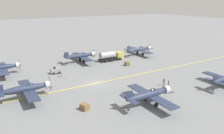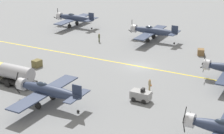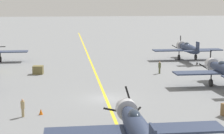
# 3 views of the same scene
# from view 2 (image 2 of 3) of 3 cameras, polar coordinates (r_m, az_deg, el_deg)

# --- Properties ---
(ground_plane) EXTENTS (400.00, 400.00, 0.00)m
(ground_plane) POSITION_cam_2_polar(r_m,az_deg,el_deg) (60.81, 4.03, 0.12)
(ground_plane) COLOR slate
(taxiway_stripe) EXTENTS (0.30, 160.00, 0.01)m
(taxiway_stripe) POSITION_cam_2_polar(r_m,az_deg,el_deg) (60.81, 4.03, 0.12)
(taxiway_stripe) COLOR yellow
(taxiway_stripe) RESTS_ON ground
(airplane_mid_right) EXTENTS (12.00, 9.98, 3.80)m
(airplane_mid_right) POSITION_cam_2_polar(r_m,az_deg,el_deg) (74.32, 6.22, 5.46)
(airplane_mid_right) COLOR #2B354F
(airplane_mid_right) RESTS_ON ground
(airplane_far_right) EXTENTS (12.00, 9.98, 3.80)m
(airplane_far_right) POSITION_cam_2_polar(r_m,az_deg,el_deg) (85.41, -5.77, 7.44)
(airplane_far_right) COLOR #28324B
(airplane_far_right) RESTS_ON ground
(airplane_mid_left) EXTENTS (12.00, 9.98, 3.65)m
(airplane_mid_left) POSITION_cam_2_polar(r_m,az_deg,el_deg) (47.52, -9.87, -3.52)
(airplane_mid_left) COLOR #28324B
(airplane_mid_left) RESTS_ON ground
(fuel_tanker) EXTENTS (2.67, 8.00, 2.98)m
(fuel_tanker) POSITION_cam_2_polar(r_m,az_deg,el_deg) (55.40, -15.29, -0.99)
(fuel_tanker) COLOR black
(fuel_tanker) RESTS_ON ground
(tow_tractor) EXTENTS (1.57, 2.60, 1.79)m
(tow_tractor) POSITION_cam_2_polar(r_m,az_deg,el_deg) (48.55, 4.42, -4.31)
(tow_tractor) COLOR gray
(tow_tractor) RESTS_ON ground
(ground_crew_walking) EXTENTS (0.38, 0.38, 1.72)m
(ground_crew_walking) POSITION_cam_2_polar(r_m,az_deg,el_deg) (73.57, -1.97, 4.55)
(ground_crew_walking) COLOR #515638
(ground_crew_walking) RESTS_ON ground
(ground_crew_inspecting) EXTENTS (0.36, 0.36, 1.64)m
(ground_crew_inspecting) POSITION_cam_2_polar(r_m,az_deg,el_deg) (51.73, 5.75, -2.62)
(ground_crew_inspecting) COLOR tan
(ground_crew_inspecting) RESTS_ON ground
(supply_crate_by_tanker) EXTENTS (1.51, 1.30, 1.16)m
(supply_crate_by_tanker) POSITION_cam_2_polar(r_m,az_deg,el_deg) (61.44, -11.36, 0.54)
(supply_crate_by_tanker) COLOR brown
(supply_crate_by_tanker) RESTS_ON ground
(supply_crate_mid_lane) EXTENTS (1.62, 1.48, 1.12)m
(supply_crate_mid_lane) POSITION_cam_2_polar(r_m,az_deg,el_deg) (67.66, 13.38, 2.22)
(supply_crate_mid_lane) COLOR brown
(supply_crate_mid_lane) RESTS_ON ground
(traffic_cone) EXTENTS (0.36, 0.36, 0.55)m
(traffic_cone) POSITION_cam_2_polar(r_m,az_deg,el_deg) (53.44, 5.89, -2.57)
(traffic_cone) COLOR orange
(traffic_cone) RESTS_ON ground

